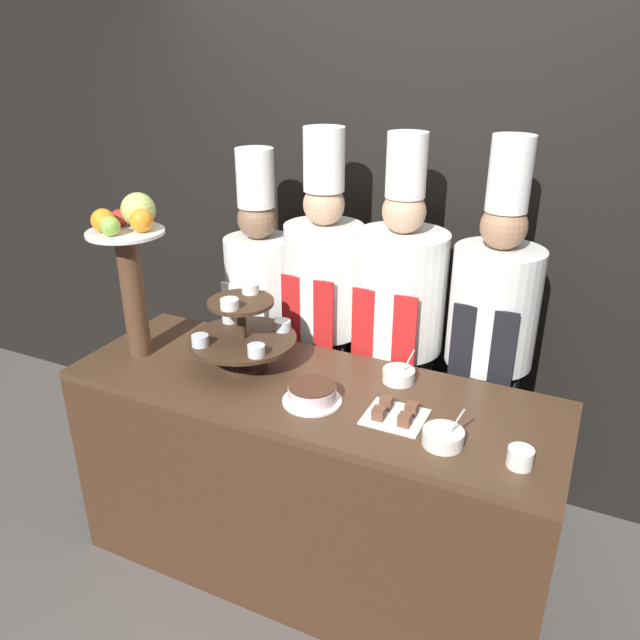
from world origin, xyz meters
The scene contains 14 objects.
ground_plane centered at (0.00, 0.00, 0.00)m, with size 14.00×14.00×0.00m, color #5B5651.
wall_back centered at (0.00, 1.31, 1.40)m, with size 10.00×0.06×2.80m.
buffet_counter centered at (0.00, 0.34, 0.47)m, with size 2.00×0.68×0.94m.
tiered_stand centered at (-0.33, 0.38, 1.10)m, with size 0.45×0.45×0.34m.
fruit_pedestal centered at (-0.80, 0.30, 1.40)m, with size 0.32×0.32×0.70m.
cake_round centered at (0.06, 0.24, 0.98)m, with size 0.23×0.23×0.07m.
cup_white centered at (0.84, 0.18, 0.98)m, with size 0.08×0.08×0.06m.
cake_square_tray centered at (0.38, 0.27, 0.96)m, with size 0.22×0.20×0.05m.
serving_bowl_near centered at (0.58, 0.19, 0.97)m, with size 0.14×0.14×0.16m.
serving_bowl_far centered at (0.31, 0.53, 0.97)m, with size 0.13×0.13×0.15m.
chef_left centered at (-0.57, 0.92, 0.96)m, with size 0.34×0.34×1.75m.
chef_center_left centered at (-0.21, 0.92, 1.01)m, with size 0.37×0.37×1.87m.
chef_center_right centered at (0.17, 0.92, 0.99)m, with size 0.42×0.42×1.87m.
chef_right centered at (0.59, 0.92, 1.00)m, with size 0.37×0.37×1.88m.
Camera 1 is at (0.97, -1.59, 2.20)m, focal length 35.00 mm.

